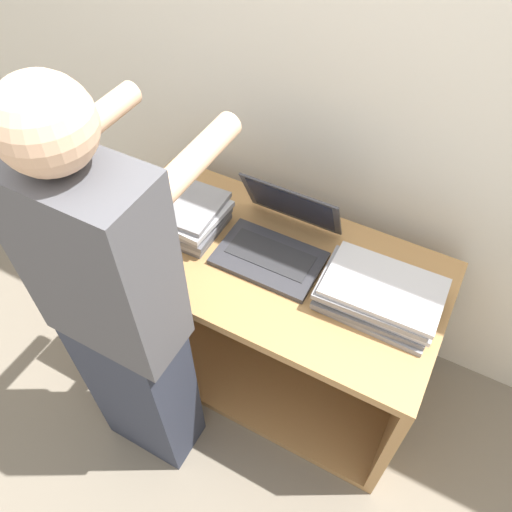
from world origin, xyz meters
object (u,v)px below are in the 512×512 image
Objects in this scene: laptop_open at (277,240)px; laptop_stack_left at (173,211)px; person at (121,321)px; laptop_stack_right at (380,295)px.

laptop_open is 0.40m from laptop_stack_left.
laptop_stack_right is at bearing 36.97° from person.
laptop_open is at bearing 8.04° from laptop_stack_left.
laptop_open is 0.60m from person.
person is at bearing -143.03° from laptop_stack_right.
laptop_stack_left is at bearing -171.96° from laptop_open.
laptop_stack_left is at bearing 179.94° from laptop_stack_right.
laptop_stack_left is 0.80m from laptop_stack_right.
laptop_open is 0.23× the size of person.
laptop_stack_left is (-0.40, -0.06, 0.01)m from laptop_open.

